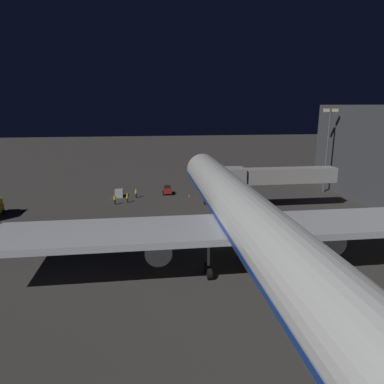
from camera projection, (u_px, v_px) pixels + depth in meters
name	position (u px, v px, depth m)	size (l,w,h in m)	color
ground_plane	(225.00, 238.00, 46.50)	(320.00, 320.00, 0.00)	#383533
airliner_at_gate	(249.00, 222.00, 35.47)	(51.22, 66.15, 18.59)	silver
jet_bridge	(272.00, 176.00, 57.92)	(19.24, 3.40, 7.31)	#9E9E99
apron_floodlight_mast	(328.00, 144.00, 68.53)	(2.90, 0.50, 16.65)	#59595E
baggage_tug_spare	(167.00, 190.00, 68.95)	(1.86, 2.46, 1.95)	maroon
baggage_container_mid_row	(119.00, 193.00, 66.91)	(1.52, 1.64, 1.47)	#B7BABF
ground_crew_marshaller_fwd	(136.00, 193.00, 66.17)	(0.40, 0.40, 1.73)	black
ground_crew_under_port_wing	(115.00, 199.00, 61.67)	(0.40, 0.40, 1.80)	black
ground_crew_by_tug	(127.00, 198.00, 62.95)	(0.40, 0.40, 1.74)	black
traffic_cone_nose_port	(212.00, 195.00, 67.63)	(0.36, 0.36, 0.55)	orange
traffic_cone_nose_starboard	(189.00, 196.00, 67.07)	(0.36, 0.36, 0.55)	orange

